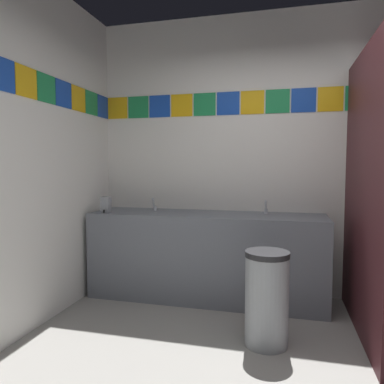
# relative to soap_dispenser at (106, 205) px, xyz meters

# --- Properties ---
(wall_back) EXTENTS (4.19, 0.09, 2.84)m
(wall_back) POSITION_rel_soap_dispenser_xyz_m (1.89, 0.51, 0.50)
(wall_back) COLOR white
(wall_back) RESTS_ON ground_plane
(vanity_counter) EXTENTS (2.28, 0.59, 0.84)m
(vanity_counter) POSITION_rel_soap_dispenser_xyz_m (0.98, 0.18, -0.49)
(vanity_counter) COLOR slate
(vanity_counter) RESTS_ON ground_plane
(faucet_left) EXTENTS (0.04, 0.10, 0.14)m
(faucet_left) POSITION_rel_soap_dispenser_xyz_m (0.41, 0.26, -0.03)
(faucet_left) COLOR silver
(faucet_left) RESTS_ON vanity_counter
(faucet_right) EXTENTS (0.04, 0.10, 0.14)m
(faucet_right) POSITION_rel_soap_dispenser_xyz_m (1.55, 0.26, -0.03)
(faucet_right) COLOR silver
(faucet_right) RESTS_ON vanity_counter
(soap_dispenser) EXTENTS (0.09, 0.09, 0.16)m
(soap_dispenser) POSITION_rel_soap_dispenser_xyz_m (0.00, 0.00, 0.00)
(soap_dispenser) COLOR gray
(soap_dispenser) RESTS_ON vanity_counter
(trash_bin) EXTENTS (0.32, 0.32, 0.69)m
(trash_bin) POSITION_rel_soap_dispenser_xyz_m (1.61, -0.63, -0.57)
(trash_bin) COLOR #999EA3
(trash_bin) RESTS_ON ground_plane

